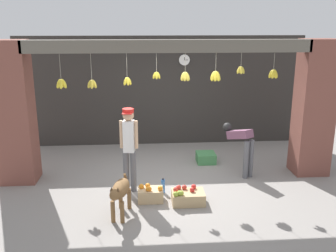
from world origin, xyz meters
name	(u,v)px	position (x,y,z in m)	size (l,w,h in m)	color
ground_plane	(169,182)	(0.00, 0.00, 0.00)	(60.00, 60.00, 0.00)	gray
shop_back_wall	(162,91)	(0.00, 2.58, 1.41)	(7.36, 0.12, 2.82)	#2D2B28
shop_pillar_left	(14,113)	(-3.03, 0.30, 1.41)	(0.70, 0.60, 2.82)	brown
shop_pillar_right	(314,108)	(3.03, 0.30, 1.41)	(0.70, 0.60, 2.82)	brown
storefront_awning	(170,49)	(0.02, 0.12, 2.65)	(5.46, 0.27, 0.92)	#5B564C
dog	(120,191)	(-0.91, -1.35, 0.45)	(0.38, 0.92, 0.67)	brown
shopkeeper	(129,144)	(-0.78, -0.38, 0.95)	(0.34, 0.28, 1.62)	#56565B
worker_stooping	(241,143)	(1.53, 0.29, 0.69)	(0.55, 0.73, 1.04)	#56565B
fruit_crate_oranges	(151,194)	(-0.41, -0.82, 0.13)	(0.45, 0.33, 0.31)	tan
fruit_crate_apples	(188,197)	(0.25, -0.96, 0.12)	(0.58, 0.41, 0.30)	tan
produce_box_green	(206,158)	(0.93, 1.04, 0.11)	(0.42, 0.43, 0.23)	#42844C
water_bottle	(163,186)	(-0.16, -0.50, 0.14)	(0.07, 0.07, 0.29)	#2D60AD
wall_clock	(184,60)	(0.57, 2.50, 2.22)	(0.29, 0.03, 0.29)	black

